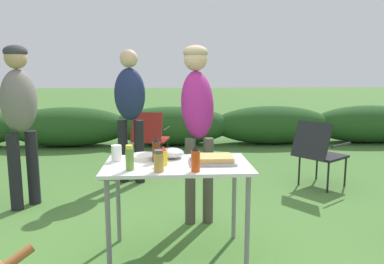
{
  "coord_description": "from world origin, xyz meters",
  "views": [
    {
      "loc": [
        -0.07,
        -2.76,
        1.43
      ],
      "look_at": [
        0.15,
        0.56,
        0.89
      ],
      "focal_mm": 35.0,
      "sensor_mm": 36.0,
      "label": 1
    }
  ],
  "objects_px": {
    "spice_jar": "(159,161)",
    "standing_person_in_gray_fleece": "(130,104)",
    "hot_sauce_bottle": "(196,159)",
    "camp_chair_near_hedge": "(150,135)",
    "paper_cup_stack": "(117,153)",
    "standing_person_in_red_jacket": "(197,108)",
    "mixing_bowl": "(171,153)",
    "mustard_bottle": "(163,156)",
    "folding_table": "(177,173)",
    "standing_person_in_dark_puffer": "(20,109)",
    "plate_stack": "(144,156)",
    "relish_jar": "(130,158)",
    "camp_chair_green_behind_table": "(318,151)",
    "bbq_sauce_bottle": "(156,150)",
    "food_tray": "(212,160)"
  },
  "relations": [
    {
      "from": "food_tray",
      "to": "standing_person_in_red_jacket",
      "type": "distance_m",
      "value": 0.82
    },
    {
      "from": "mustard_bottle",
      "to": "spice_jar",
      "type": "distance_m",
      "value": 0.18
    },
    {
      "from": "mustard_bottle",
      "to": "standing_person_in_red_jacket",
      "type": "distance_m",
      "value": 0.9
    },
    {
      "from": "paper_cup_stack",
      "to": "standing_person_in_red_jacket",
      "type": "relative_size",
      "value": 0.07
    },
    {
      "from": "standing_person_in_red_jacket",
      "to": "standing_person_in_dark_puffer",
      "type": "relative_size",
      "value": 0.99
    },
    {
      "from": "food_tray",
      "to": "standing_person_in_red_jacket",
      "type": "xyz_separation_m",
      "value": [
        -0.06,
        0.75,
        0.32
      ]
    },
    {
      "from": "spice_jar",
      "to": "standing_person_in_gray_fleece",
      "type": "distance_m",
      "value": 2.28
    },
    {
      "from": "food_tray",
      "to": "camp_chair_green_behind_table",
      "type": "distance_m",
      "value": 2.24
    },
    {
      "from": "spice_jar",
      "to": "standing_person_in_gray_fleece",
      "type": "bearing_deg",
      "value": 100.47
    },
    {
      "from": "hot_sauce_bottle",
      "to": "camp_chair_near_hedge",
      "type": "xyz_separation_m",
      "value": [
        -0.46,
        3.09,
        -0.36
      ]
    },
    {
      "from": "food_tray",
      "to": "standing_person_in_dark_puffer",
      "type": "height_order",
      "value": "standing_person_in_dark_puffer"
    },
    {
      "from": "mustard_bottle",
      "to": "standing_person_in_gray_fleece",
      "type": "height_order",
      "value": "standing_person_in_gray_fleece"
    },
    {
      "from": "plate_stack",
      "to": "spice_jar",
      "type": "xyz_separation_m",
      "value": [
        0.13,
        -0.41,
        0.06
      ]
    },
    {
      "from": "bbq_sauce_bottle",
      "to": "spice_jar",
      "type": "distance_m",
      "value": 0.29
    },
    {
      "from": "bbq_sauce_bottle",
      "to": "relish_jar",
      "type": "relative_size",
      "value": 1.09
    },
    {
      "from": "spice_jar",
      "to": "camp_chair_near_hedge",
      "type": "relative_size",
      "value": 0.19
    },
    {
      "from": "plate_stack",
      "to": "paper_cup_stack",
      "type": "distance_m",
      "value": 0.23
    },
    {
      "from": "folding_table",
      "to": "mixing_bowl",
      "type": "relative_size",
      "value": 5.36
    },
    {
      "from": "mustard_bottle",
      "to": "camp_chair_green_behind_table",
      "type": "xyz_separation_m",
      "value": [
        1.88,
        1.67,
        -0.34
      ]
    },
    {
      "from": "paper_cup_stack",
      "to": "standing_person_in_gray_fleece",
      "type": "bearing_deg",
      "value": 92.31
    },
    {
      "from": "folding_table",
      "to": "standing_person_in_dark_puffer",
      "type": "xyz_separation_m",
      "value": [
        -1.59,
        1.17,
        0.38
      ]
    },
    {
      "from": "folding_table",
      "to": "spice_jar",
      "type": "bearing_deg",
      "value": -120.73
    },
    {
      "from": "relish_jar",
      "to": "camp_chair_near_hedge",
      "type": "bearing_deg",
      "value": 90.06
    },
    {
      "from": "bbq_sauce_bottle",
      "to": "spice_jar",
      "type": "relative_size",
      "value": 1.28
    },
    {
      "from": "mustard_bottle",
      "to": "hot_sauce_bottle",
      "type": "distance_m",
      "value": 0.3
    },
    {
      "from": "camp_chair_green_behind_table",
      "to": "relish_jar",
      "type": "bearing_deg",
      "value": -85.57
    },
    {
      "from": "folding_table",
      "to": "standing_person_in_dark_puffer",
      "type": "distance_m",
      "value": 2.01
    },
    {
      "from": "camp_chair_near_hedge",
      "to": "bbq_sauce_bottle",
      "type": "bearing_deg",
      "value": -73.03
    },
    {
      "from": "food_tray",
      "to": "standing_person_in_dark_puffer",
      "type": "xyz_separation_m",
      "value": [
        -1.86,
        1.18,
        0.28
      ]
    },
    {
      "from": "food_tray",
      "to": "bbq_sauce_bottle",
      "type": "xyz_separation_m",
      "value": [
        -0.42,
        0.07,
        0.07
      ]
    },
    {
      "from": "folding_table",
      "to": "standing_person_in_red_jacket",
      "type": "relative_size",
      "value": 0.66
    },
    {
      "from": "spice_jar",
      "to": "standing_person_in_red_jacket",
      "type": "height_order",
      "value": "standing_person_in_red_jacket"
    },
    {
      "from": "plate_stack",
      "to": "standing_person_in_red_jacket",
      "type": "xyz_separation_m",
      "value": [
        0.47,
        0.56,
        0.34
      ]
    },
    {
      "from": "camp_chair_green_behind_table",
      "to": "camp_chair_near_hedge",
      "type": "relative_size",
      "value": 1.0
    },
    {
      "from": "relish_jar",
      "to": "camp_chair_near_hedge",
      "type": "relative_size",
      "value": 0.22
    },
    {
      "from": "mustard_bottle",
      "to": "standing_person_in_red_jacket",
      "type": "height_order",
      "value": "standing_person_in_red_jacket"
    },
    {
      "from": "standing_person_in_dark_puffer",
      "to": "camp_chair_green_behind_table",
      "type": "distance_m",
      "value": 3.44
    },
    {
      "from": "relish_jar",
      "to": "standing_person_in_dark_puffer",
      "type": "xyz_separation_m",
      "value": [
        -1.25,
        1.34,
        0.22
      ]
    },
    {
      "from": "bbq_sauce_bottle",
      "to": "camp_chair_green_behind_table",
      "type": "height_order",
      "value": "bbq_sauce_bottle"
    },
    {
      "from": "bbq_sauce_bottle",
      "to": "camp_chair_near_hedge",
      "type": "distance_m",
      "value": 2.82
    },
    {
      "from": "relish_jar",
      "to": "bbq_sauce_bottle",
      "type": "bearing_deg",
      "value": 52.27
    },
    {
      "from": "standing_person_in_gray_fleece",
      "to": "mustard_bottle",
      "type": "bearing_deg",
      "value": -66.39
    },
    {
      "from": "mixing_bowl",
      "to": "camp_chair_near_hedge",
      "type": "xyz_separation_m",
      "value": [
        -0.3,
        2.66,
        -0.31
      ]
    },
    {
      "from": "paper_cup_stack",
      "to": "mustard_bottle",
      "type": "bearing_deg",
      "value": -24.41
    },
    {
      "from": "folding_table",
      "to": "standing_person_in_dark_puffer",
      "type": "bearing_deg",
      "value": 143.55
    },
    {
      "from": "standing_person_in_red_jacket",
      "to": "camp_chair_near_hedge",
      "type": "distance_m",
      "value": 2.26
    },
    {
      "from": "plate_stack",
      "to": "camp_chair_green_behind_table",
      "type": "bearing_deg",
      "value": 35.33
    },
    {
      "from": "mustard_bottle",
      "to": "relish_jar",
      "type": "distance_m",
      "value": 0.26
    },
    {
      "from": "mixing_bowl",
      "to": "mustard_bottle",
      "type": "distance_m",
      "value": 0.25
    },
    {
      "from": "mixing_bowl",
      "to": "spice_jar",
      "type": "xyz_separation_m",
      "value": [
        -0.09,
        -0.42,
        0.04
      ]
    }
  ]
}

